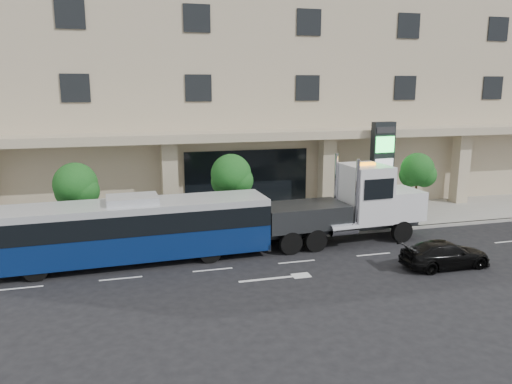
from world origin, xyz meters
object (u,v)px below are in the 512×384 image
Objects in this scene: city_bus at (134,229)px; signage_pylon at (382,168)px; tow_truck at (350,206)px; black_sedan at (445,254)px.

signage_pylon reaches higher than city_bus.
black_sedan is at bearing -65.81° from tow_truck.
black_sedan is at bearing -104.12° from signage_pylon.
city_bus is 15.96m from signage_pylon.
tow_truck reaches higher than black_sedan.
city_bus is at bearing 179.32° from tow_truck.
black_sedan is (13.62, -4.34, -1.01)m from city_bus.
signage_pylon reaches higher than black_sedan.
tow_truck is at bearing -138.94° from signage_pylon.
black_sedan is (2.48, -4.81, -1.27)m from tow_truck.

